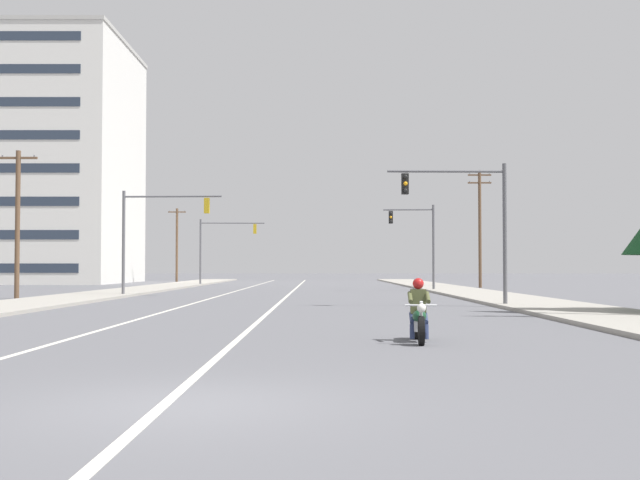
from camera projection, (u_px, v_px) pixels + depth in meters
The scene contains 14 objects.
ground_plane at pixel (187, 405), 10.01m from camera, with size 400.00×400.00×0.00m, color #5B5B60.
lane_stripe_center at pixel (295, 292), 54.98m from camera, with size 0.16×100.00×0.01m, color beige.
lane_stripe_left at pixel (236, 292), 55.00m from camera, with size 0.16×100.00×0.01m, color beige.
sidewalk_kerb_right at pixel (479, 293), 49.95m from camera, with size 4.40×110.00×0.14m, color #9E998E.
sidewalk_kerb_left at pixel (113, 293), 50.03m from camera, with size 4.40×110.00×0.14m, color #9E998E.
motorcycle_with_rider at pixel (422, 316), 18.40m from camera, with size 0.70×2.19×1.46m.
traffic_signal_near_right at pixel (474, 211), 34.67m from camera, with size 5.17×0.45×6.20m.
traffic_signal_near_left at pixel (156, 225), 47.14m from camera, with size 5.88×0.51×6.20m.
traffic_signal_mid_right at pixel (422, 235), 57.79m from camera, with size 3.68×0.37×6.20m.
traffic_signal_mid_left at pixel (223, 241), 75.44m from camera, with size 6.07×0.54×6.20m.
utility_pole_left_near at pixel (21, 221), 43.69m from camera, with size 2.07×0.26×8.05m.
utility_pole_right_far at pixel (483, 225), 66.61m from camera, with size 1.95×0.26×9.76m.
utility_pole_left_far at pixel (180, 244), 88.78m from camera, with size 1.95×0.26×8.20m.
apartment_building_far_left_block at pixel (7, 163), 87.38m from camera, with size 26.89×19.75×26.14m.
Camera 1 is at (1.69, -10.07, 1.71)m, focal length 45.16 mm.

